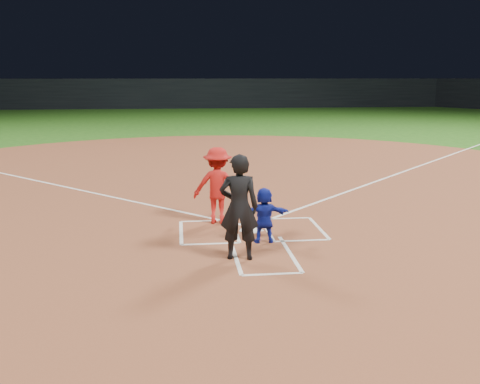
{
  "coord_description": "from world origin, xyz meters",
  "views": [
    {
      "loc": [
        -1.61,
        -11.64,
        3.46
      ],
      "look_at": [
        -0.3,
        -0.4,
        1.0
      ],
      "focal_mm": 40.0,
      "sensor_mm": 36.0,
      "label": 1
    }
  ],
  "objects": [
    {
      "name": "stadium_wall_far",
      "position": [
        0.0,
        48.0,
        1.6
      ],
      "size": [
        80.0,
        1.2,
        3.2
      ],
      "primitive_type": "cube",
      "color": "black",
      "rests_on": "ground"
    },
    {
      "name": "home_plate",
      "position": [
        0.0,
        0.0,
        0.02
      ],
      "size": [
        0.6,
        0.6,
        0.02
      ],
      "primitive_type": "cylinder",
      "rotation": [
        0.0,
        0.0,
        3.14
      ],
      "color": "white",
      "rests_on": "home_plate_dirt"
    },
    {
      "name": "home_plate_dirt",
      "position": [
        0.0,
        6.0,
        0.01
      ],
      "size": [
        28.0,
        28.0,
        0.01
      ],
      "primitive_type": "cylinder",
      "color": "brown",
      "rests_on": "ground"
    },
    {
      "name": "umpire",
      "position": [
        -0.49,
        -1.89,
        1.03
      ],
      "size": [
        0.81,
        0.59,
        2.04
      ],
      "primitive_type": "imported",
      "rotation": [
        0.0,
        0.0,
        3.0
      ],
      "color": "black",
      "rests_on": "home_plate_dirt"
    },
    {
      "name": "batter_at_plate",
      "position": [
        -0.7,
        0.75,
        0.92
      ],
      "size": [
        1.43,
        1.0,
        1.82
      ],
      "color": "red",
      "rests_on": "home_plate_dirt"
    },
    {
      "name": "chalk_markings",
      "position": [
        0.0,
        5.29,
        0.01
      ],
      "size": [
        28.35,
        17.32,
        0.01
      ],
      "color": "white",
      "rests_on": "home_plate_dirt"
    },
    {
      "name": "ground",
      "position": [
        0.0,
        0.0,
        0.0
      ],
      "size": [
        120.0,
        120.0,
        0.0
      ],
      "primitive_type": "plane",
      "color": "#225715",
      "rests_on": "ground"
    },
    {
      "name": "catcher",
      "position": [
        0.15,
        -0.9,
        0.6
      ],
      "size": [
        1.1,
        0.36,
        1.18
      ],
      "primitive_type": "imported",
      "rotation": [
        0.0,
        0.0,
        3.13
      ],
      "color": "#1322A1",
      "rests_on": "home_plate_dirt"
    }
  ]
}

